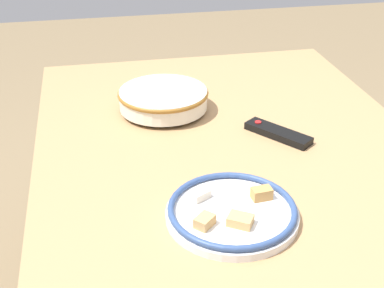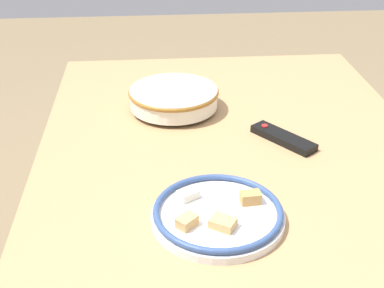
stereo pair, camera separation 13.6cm
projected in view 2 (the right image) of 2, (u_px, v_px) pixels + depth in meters
dining_table at (238, 188)px, 1.37m from camera, size 1.55×1.03×0.73m
noodle_bowl at (174, 98)px, 1.59m from camera, size 0.27×0.27×0.07m
food_plate at (218, 214)px, 1.13m from camera, size 0.28×0.28×0.04m
tv_remote at (283, 138)px, 1.43m from camera, size 0.18×0.16×0.02m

